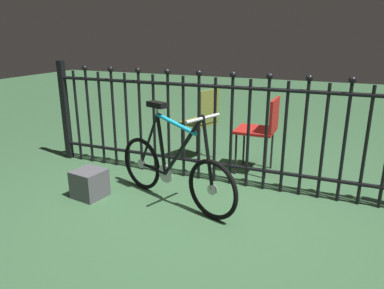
# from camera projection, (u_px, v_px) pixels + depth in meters

# --- Properties ---
(ground_plane) EXTENTS (20.00, 20.00, 0.00)m
(ground_plane) POSITION_uv_depth(u_px,v_px,m) (196.00, 211.00, 3.23)
(ground_plane) COLOR #355B39
(iron_fence) EXTENTS (4.17, 0.07, 1.22)m
(iron_fence) POSITION_uv_depth(u_px,v_px,m) (218.00, 125.00, 3.70)
(iron_fence) COLOR black
(iron_fence) RESTS_ON ground
(bicycle) EXTENTS (1.39, 0.58, 0.93)m
(bicycle) POSITION_uv_depth(u_px,v_px,m) (173.00, 169.00, 3.32)
(bicycle) COLOR black
(bicycle) RESTS_ON ground
(chair_olive) EXTENTS (0.46, 0.46, 0.89)m
(chair_olive) POSITION_uv_depth(u_px,v_px,m) (203.00, 118.00, 4.40)
(chair_olive) COLOR black
(chair_olive) RESTS_ON ground
(chair_red) EXTENTS (0.43, 0.42, 0.86)m
(chair_red) POSITION_uv_depth(u_px,v_px,m) (263.00, 126.00, 3.98)
(chair_red) COLOR black
(chair_red) RESTS_ON ground
(display_crate) EXTENTS (0.31, 0.31, 0.27)m
(display_crate) POSITION_uv_depth(u_px,v_px,m) (90.00, 184.00, 3.48)
(display_crate) COLOR #4C4C51
(display_crate) RESTS_ON ground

